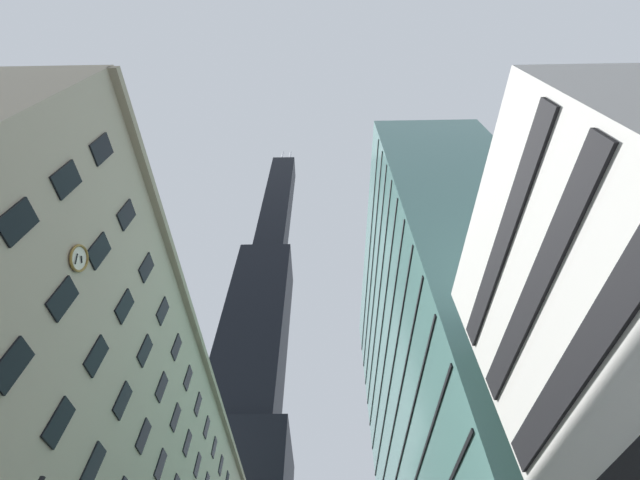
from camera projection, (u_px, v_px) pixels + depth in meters
name	position (u px, v px, depth m)	size (l,w,h in m)	color
dark_skyscraper	(249.00, 371.00, 110.14)	(26.93, 26.93, 223.94)	black
glass_office_midrise	(449.00, 385.00, 47.03)	(15.45, 46.54, 58.10)	slate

